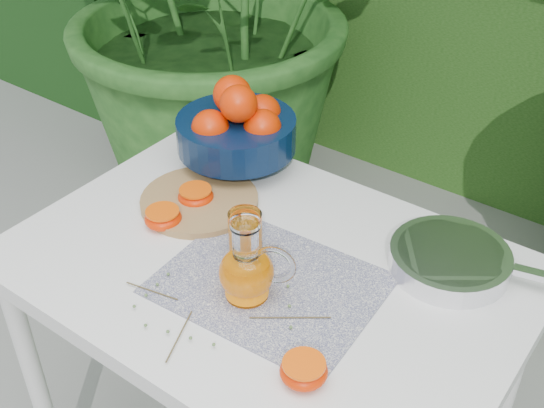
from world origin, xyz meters
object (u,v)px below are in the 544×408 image
Objects in this scene: cutting_board at (199,201)px; saute_pan at (452,259)px; white_table at (266,293)px; juice_pitcher at (247,270)px; fruit_bowl at (238,127)px.

saute_pan reaches higher than cutting_board.
saute_pan is at bearing 33.33° from white_table.
saute_pan is at bearing 13.09° from cutting_board.
saute_pan is (0.27, 0.29, -0.04)m from juice_pitcher.
white_table is 5.96× the size of juice_pitcher.
juice_pitcher is (0.03, -0.10, 0.14)m from white_table.
juice_pitcher is at bearing -32.24° from cutting_board.
white_table is at bearing -146.67° from saute_pan.
fruit_bowl is 2.15× the size of juice_pitcher.
saute_pan is at bearing -5.76° from fruit_bowl.
juice_pitcher is 0.40m from saute_pan.
fruit_bowl is at bearing 136.76° from white_table.
cutting_board is at bearing -79.45° from fruit_bowl.
juice_pitcher is (0.27, -0.17, 0.05)m from cutting_board.
white_table is 3.85× the size of cutting_board.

